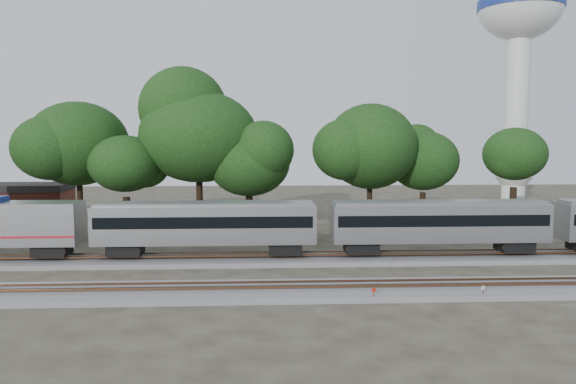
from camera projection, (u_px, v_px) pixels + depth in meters
name	position (u px, v px, depth m)	size (l,w,h in m)	color
ground	(298.00, 279.00, 42.07)	(160.00, 160.00, 0.00)	#383328
track_far	(294.00, 259.00, 48.01)	(160.00, 5.00, 0.73)	slate
track_near	(302.00, 291.00, 38.07)	(160.00, 5.00, 0.73)	slate
switch_stand_red	(374.00, 293.00, 36.08)	(0.28, 0.15, 0.94)	#512D19
switch_stand_white	(483.00, 291.00, 36.52)	(0.30, 0.09, 0.96)	#512D19
switch_lever	(406.00, 296.00, 37.00)	(0.50, 0.30, 0.30)	#512D19
water_tower	(520.00, 30.00, 92.38)	(13.68, 13.68, 37.87)	silver
brick_building	(31.00, 201.00, 71.92)	(9.86, 7.15, 4.60)	brown
tree_1	(78.00, 144.00, 62.32)	(9.99, 9.99, 14.08)	black
tree_2	(125.00, 164.00, 59.52)	(7.88, 7.88, 11.10)	black
tree_3	(199.00, 137.00, 60.88)	(10.78, 10.78, 15.20)	black
tree_4	(249.00, 163.00, 60.73)	(7.88, 7.88, 11.11)	black
tree_5	(370.00, 147.00, 62.55)	(9.67, 9.67, 13.64)	black
tree_6	(423.00, 161.00, 63.80)	(8.01, 8.01, 11.30)	black
tree_7	(515.00, 154.00, 66.16)	(8.71, 8.71, 12.27)	black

